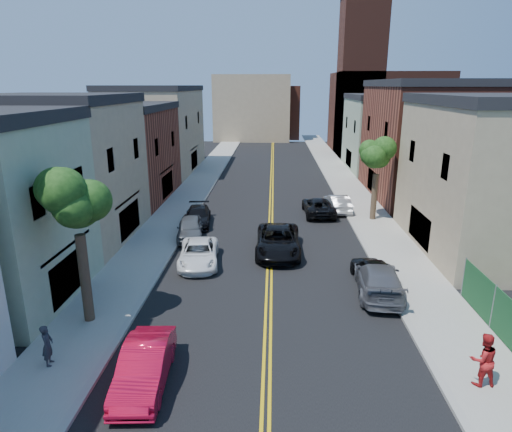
# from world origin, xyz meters

# --- Properties ---
(sidewalk_left) EXTENTS (3.20, 100.00, 0.15)m
(sidewalk_left) POSITION_xyz_m (-7.90, 40.00, 0.07)
(sidewalk_left) COLOR gray
(sidewalk_left) RESTS_ON ground
(sidewalk_right) EXTENTS (3.20, 100.00, 0.15)m
(sidewalk_right) POSITION_xyz_m (7.90, 40.00, 0.07)
(sidewalk_right) COLOR gray
(sidewalk_right) RESTS_ON ground
(curb_left) EXTENTS (0.30, 100.00, 0.15)m
(curb_left) POSITION_xyz_m (-6.15, 40.00, 0.07)
(curb_left) COLOR gray
(curb_left) RESTS_ON ground
(curb_right) EXTENTS (0.30, 100.00, 0.15)m
(curb_right) POSITION_xyz_m (6.15, 40.00, 0.07)
(curb_right) COLOR gray
(curb_right) RESTS_ON ground
(bldg_left_tan_near) EXTENTS (9.00, 10.00, 9.00)m
(bldg_left_tan_near) POSITION_xyz_m (-14.00, 25.00, 4.50)
(bldg_left_tan_near) COLOR #998466
(bldg_left_tan_near) RESTS_ON ground
(bldg_left_brick) EXTENTS (9.00, 12.00, 8.00)m
(bldg_left_brick) POSITION_xyz_m (-14.00, 36.00, 4.00)
(bldg_left_brick) COLOR brown
(bldg_left_brick) RESTS_ON ground
(bldg_left_tan_far) EXTENTS (9.00, 16.00, 9.50)m
(bldg_left_tan_far) POSITION_xyz_m (-14.00, 50.00, 4.75)
(bldg_left_tan_far) COLOR #998466
(bldg_left_tan_far) RESTS_ON ground
(bldg_right_tan) EXTENTS (9.00, 12.00, 9.00)m
(bldg_right_tan) POSITION_xyz_m (14.00, 24.00, 4.50)
(bldg_right_tan) COLOR #998466
(bldg_right_tan) RESTS_ON ground
(bldg_right_brick) EXTENTS (9.00, 14.00, 10.00)m
(bldg_right_brick) POSITION_xyz_m (14.00, 38.00, 5.00)
(bldg_right_brick) COLOR brown
(bldg_right_brick) RESTS_ON ground
(bldg_right_palegrn) EXTENTS (9.00, 12.00, 8.50)m
(bldg_right_palegrn) POSITION_xyz_m (14.00, 52.00, 4.25)
(bldg_right_palegrn) COLOR gray
(bldg_right_palegrn) RESTS_ON ground
(church) EXTENTS (16.20, 14.20, 22.60)m
(church) POSITION_xyz_m (16.33, 67.07, 7.24)
(church) COLOR #4C2319
(church) RESTS_ON ground
(backdrop_left) EXTENTS (14.00, 8.00, 12.00)m
(backdrop_left) POSITION_xyz_m (-4.00, 82.00, 6.00)
(backdrop_left) COLOR #998466
(backdrop_left) RESTS_ON ground
(backdrop_center) EXTENTS (10.00, 8.00, 10.00)m
(backdrop_center) POSITION_xyz_m (0.00, 86.00, 5.00)
(backdrop_center) COLOR brown
(backdrop_center) RESTS_ON ground
(tree_left_mid) EXTENTS (5.20, 5.20, 9.29)m
(tree_left_mid) POSITION_xyz_m (-7.88, 14.01, 6.58)
(tree_left_mid) COLOR #3B2E1D
(tree_left_mid) RESTS_ON sidewalk_left
(tree_right_far) EXTENTS (4.40, 4.40, 8.03)m
(tree_right_far) POSITION_xyz_m (7.92, 30.01, 5.76)
(tree_right_far) COLOR #3B2E1D
(tree_right_far) RESTS_ON sidewalk_right
(red_sedan) EXTENTS (1.80, 4.50, 1.45)m
(red_sedan) POSITION_xyz_m (-4.25, 9.93, 0.73)
(red_sedan) COLOR red
(red_sedan) RESTS_ON ground
(white_pickup) EXTENTS (2.70, 4.99, 1.33)m
(white_pickup) POSITION_xyz_m (-4.15, 20.81, 0.66)
(white_pickup) COLOR white
(white_pickup) RESTS_ON ground
(grey_car_left) EXTENTS (2.26, 4.44, 1.45)m
(grey_car_left) POSITION_xyz_m (-5.50, 25.38, 0.72)
(grey_car_left) COLOR #4F5356
(grey_car_left) RESTS_ON ground
(black_car_left) EXTENTS (2.32, 4.75, 1.33)m
(black_car_left) POSITION_xyz_m (-5.50, 28.38, 0.67)
(black_car_left) COLOR black
(black_car_left) RESTS_ON ground
(grey_car_right) EXTENTS (2.63, 5.46, 1.53)m
(grey_car_right) POSITION_xyz_m (5.50, 17.40, 0.77)
(grey_car_right) COLOR #525359
(grey_car_right) RESTS_ON ground
(black_car_right) EXTENTS (2.06, 4.40, 1.46)m
(black_car_right) POSITION_xyz_m (5.50, 18.37, 0.73)
(black_car_right) COLOR black
(black_car_right) RESTS_ON ground
(silver_car_right) EXTENTS (1.97, 4.47, 1.43)m
(silver_car_right) POSITION_xyz_m (5.50, 32.52, 0.71)
(silver_car_right) COLOR #AAAEB2
(silver_car_right) RESTS_ON ground
(dark_car_right_far) EXTENTS (2.53, 5.13, 1.40)m
(dark_car_right_far) POSITION_xyz_m (3.84, 31.47, 0.70)
(dark_car_right_far) COLOR black
(dark_car_right_far) RESTS_ON ground
(black_suv_lane) EXTENTS (2.73, 5.86, 1.62)m
(black_suv_lane) POSITION_xyz_m (0.50, 22.77, 0.81)
(black_suv_lane) COLOR black
(black_suv_lane) RESTS_ON ground
(pedestrian_left) EXTENTS (0.49, 0.65, 1.60)m
(pedestrian_left) POSITION_xyz_m (-8.06, 10.71, 0.95)
(pedestrian_left) COLOR #27282F
(pedestrian_left) RESTS_ON sidewalk_left
(pedestrian_right) EXTENTS (1.01, 0.82, 1.95)m
(pedestrian_right) POSITION_xyz_m (7.40, 10.20, 1.12)
(pedestrian_right) COLOR #B41B1D
(pedestrian_right) RESTS_ON sidewalk_right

